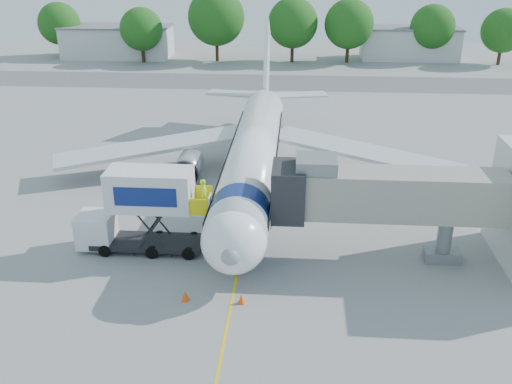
# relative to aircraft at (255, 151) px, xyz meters

# --- Properties ---
(ground) EXTENTS (160.00, 160.00, 0.00)m
(ground) POSITION_rel_aircraft_xyz_m (0.00, -4.12, -2.95)
(ground) COLOR gray
(ground) RESTS_ON ground
(guidance_line) EXTENTS (0.15, 70.00, 0.01)m
(guidance_line) POSITION_rel_aircraft_xyz_m (0.00, -4.12, -2.94)
(guidance_line) COLOR yellow
(guidance_line) RESTS_ON ground
(taxiway_strip) EXTENTS (120.00, 10.00, 0.01)m
(taxiway_strip) POSITION_rel_aircraft_xyz_m (0.00, 37.88, -2.94)
(taxiway_strip) COLOR #59595B
(taxiway_strip) RESTS_ON ground
(aircraft) EXTENTS (34.17, 37.73, 11.35)m
(aircraft) POSITION_rel_aircraft_xyz_m (0.00, 0.00, 0.00)
(aircraft) COLOR white
(aircraft) RESTS_ON ground
(jet_bridge) EXTENTS (13.90, 3.20, 6.60)m
(jet_bridge) POSITION_rel_aircraft_xyz_m (7.99, -11.12, 1.39)
(jet_bridge) COLOR #A1988A
(jet_bridge) RESTS_ON ground
(catering_hiloader) EXTENTS (8.50, 2.44, 5.50)m
(catering_hiloader) POSITION_rel_aircraft_xyz_m (-6.26, -11.12, -0.19)
(catering_hiloader) COLOR black
(catering_hiloader) RESTS_ON ground
(ground_tug) EXTENTS (3.68, 2.55, 1.34)m
(ground_tug) POSITION_rel_aircraft_xyz_m (3.94, -21.11, -2.25)
(ground_tug) COLOR silver
(ground_tug) RESTS_ON ground
(safety_cone_a) EXTENTS (0.40, 0.40, 0.64)m
(safety_cone_a) POSITION_rel_aircraft_xyz_m (-2.57, -16.58, -2.64)
(safety_cone_a) COLOR #FF4C0D
(safety_cone_a) RESTS_ON ground
(safety_cone_b) EXTENTS (0.38, 0.38, 0.60)m
(safety_cone_b) POSITION_rel_aircraft_xyz_m (0.54, -16.64, -2.66)
(safety_cone_b) COLOR #FF4C0D
(safety_cone_b) RESTS_ON ground
(outbuilding_left) EXTENTS (18.40, 8.40, 5.30)m
(outbuilding_left) POSITION_rel_aircraft_xyz_m (-28.00, 55.88, -0.29)
(outbuilding_left) COLOR silver
(outbuilding_left) RESTS_ON ground
(outbuilding_right) EXTENTS (16.40, 7.40, 5.30)m
(outbuilding_right) POSITION_rel_aircraft_xyz_m (22.00, 57.88, -0.29)
(outbuilding_right) COLOR silver
(outbuilding_right) RESTS_ON ground
(tree_a) EXTENTS (7.15, 7.15, 9.12)m
(tree_a) POSITION_rel_aircraft_xyz_m (-37.98, 55.87, 2.58)
(tree_a) COLOR #382314
(tree_a) RESTS_ON ground
(tree_b) EXTENTS (6.94, 6.94, 8.84)m
(tree_b) POSITION_rel_aircraft_xyz_m (-22.46, 51.36, 2.42)
(tree_b) COLOR #382314
(tree_b) RESTS_ON ground
(tree_c) EXTENTS (9.26, 9.26, 11.80)m
(tree_c) POSITION_rel_aircraft_xyz_m (-10.34, 53.23, 4.22)
(tree_c) COLOR #382314
(tree_c) RESTS_ON ground
(tree_d) EXTENTS (8.13, 8.13, 10.37)m
(tree_d) POSITION_rel_aircraft_xyz_m (2.17, 53.53, 3.34)
(tree_d) COLOR #382314
(tree_d) RESTS_ON ground
(tree_e) EXTENTS (7.98, 7.98, 10.17)m
(tree_e) POSITION_rel_aircraft_xyz_m (11.29, 53.74, 3.22)
(tree_e) COLOR #382314
(tree_e) RESTS_ON ground
(tree_f) EXTENTS (7.24, 7.24, 9.23)m
(tree_f) POSITION_rel_aircraft_xyz_m (25.08, 55.73, 2.66)
(tree_f) COLOR #382314
(tree_f) RESTS_ON ground
(tree_g) EXTENTS (6.99, 6.99, 8.91)m
(tree_g) POSITION_rel_aircraft_xyz_m (35.79, 53.58, 2.46)
(tree_g) COLOR #382314
(tree_g) RESTS_ON ground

